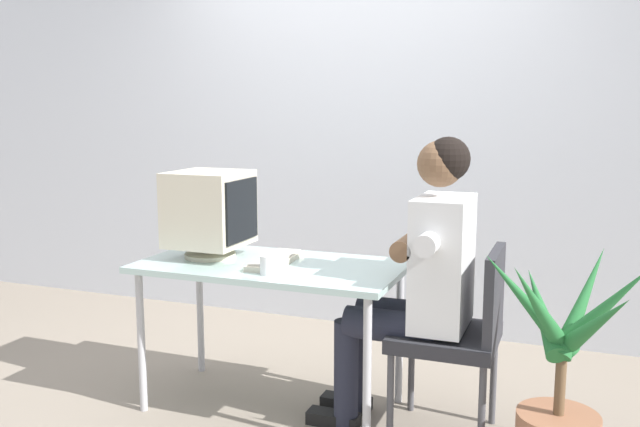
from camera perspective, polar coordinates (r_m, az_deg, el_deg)
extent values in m
plane|color=gray|center=(3.44, -3.95, -15.74)|extent=(12.00, 12.00, 0.00)
cube|color=silver|center=(4.35, 7.42, 9.71)|extent=(8.00, 0.10, 3.00)
cylinder|color=#B7B7BC|center=(3.37, -14.72, -10.36)|extent=(0.04, 0.04, 0.68)
cylinder|color=#B7B7BC|center=(2.89, 3.96, -13.33)|extent=(0.04, 0.04, 0.68)
cylinder|color=#B7B7BC|center=(3.79, -10.00, -8.02)|extent=(0.04, 0.04, 0.68)
cylinder|color=#B7B7BC|center=(3.37, 6.66, -10.08)|extent=(0.04, 0.04, 0.68)
cube|color=silver|center=(3.21, -4.08, -4.42)|extent=(1.23, 0.65, 0.03)
cylinder|color=beige|center=(3.37, -9.16, -3.45)|extent=(0.25, 0.25, 0.02)
cylinder|color=beige|center=(3.37, -9.18, -2.93)|extent=(0.06, 0.06, 0.04)
cube|color=beige|center=(3.33, -9.26, 0.43)|extent=(0.34, 0.36, 0.36)
cube|color=black|center=(3.25, -6.56, 0.27)|extent=(0.01, 0.30, 0.29)
cube|color=beige|center=(3.21, -3.74, -3.95)|extent=(0.16, 0.42, 0.02)
cube|color=beige|center=(3.20, -3.75, -3.67)|extent=(0.14, 0.38, 0.01)
cylinder|color=#4C4C51|center=(3.00, 5.90, -15.26)|extent=(0.03, 0.03, 0.42)
cylinder|color=#4C4C51|center=(2.93, 13.38, -16.03)|extent=(0.03, 0.03, 0.42)
cylinder|color=#4C4C51|center=(3.34, 7.66, -12.70)|extent=(0.03, 0.03, 0.42)
cylinder|color=#4C4C51|center=(3.28, 14.31, -13.31)|extent=(0.03, 0.03, 0.42)
cube|color=#2D2D33|center=(3.04, 10.44, -10.12)|extent=(0.44, 0.44, 0.06)
cube|color=#2D2D33|center=(2.95, 14.40, -6.50)|extent=(0.04, 0.40, 0.37)
cube|color=silver|center=(2.96, 10.24, -4.01)|extent=(0.22, 0.38, 0.56)
sphere|color=brown|center=(2.90, 10.08, 4.13)|extent=(0.20, 0.20, 0.20)
sphere|color=black|center=(2.89, 10.67, 4.50)|extent=(0.19, 0.19, 0.19)
cylinder|color=#262838|center=(2.99, 5.92, -9.35)|extent=(0.40, 0.14, 0.14)
cylinder|color=#262838|center=(3.16, 6.79, -8.38)|extent=(0.40, 0.14, 0.14)
cylinder|color=#262838|center=(3.13, 2.20, -13.33)|extent=(0.11, 0.11, 0.50)
cylinder|color=#262838|center=(3.29, 3.24, -12.21)|extent=(0.11, 0.11, 0.50)
cube|color=black|center=(3.24, 1.13, -16.79)|extent=(0.24, 0.09, 0.06)
cube|color=black|center=(3.39, 2.20, -15.55)|extent=(0.24, 0.09, 0.06)
cylinder|color=silver|center=(2.72, 9.02, -2.50)|extent=(0.09, 0.14, 0.09)
cylinder|color=silver|center=(3.15, 10.70, -1.00)|extent=(0.09, 0.14, 0.09)
cylinder|color=brown|center=(2.97, 7.62, -2.50)|extent=(0.09, 0.38, 0.09)
cylinder|color=brown|center=(2.76, 19.48, -12.95)|extent=(0.04, 0.04, 0.28)
cone|color=#266D34|center=(2.67, 22.50, -7.50)|extent=(0.37, 0.10, 0.42)
cone|color=#266D34|center=(2.78, 21.14, -6.80)|extent=(0.23, 0.35, 0.43)
cone|color=#266D34|center=(2.84, 18.06, -7.65)|extent=(0.24, 0.44, 0.32)
cone|color=#266D34|center=(2.67, 17.02, -7.25)|extent=(0.38, 0.10, 0.41)
cone|color=#266D34|center=(2.58, 17.98, -7.79)|extent=(0.27, 0.32, 0.44)
cone|color=#266D34|center=(2.57, 21.87, -8.78)|extent=(0.29, 0.37, 0.39)
cylinder|color=white|center=(2.99, -4.34, -4.31)|extent=(0.08, 0.08, 0.08)
torus|color=white|center=(3.03, -4.00, -4.14)|extent=(0.06, 0.01, 0.06)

